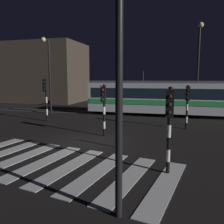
% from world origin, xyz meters
% --- Properties ---
extents(ground_plane, '(120.00, 120.00, 0.00)m').
position_xyz_m(ground_plane, '(0.00, 0.00, 0.00)').
color(ground_plane, black).
extents(rail_near, '(80.00, 0.12, 0.03)m').
position_xyz_m(rail_near, '(0.00, 9.88, 0.01)').
color(rail_near, '#59595E').
rests_on(rail_near, ground).
extents(rail_far, '(80.00, 0.12, 0.03)m').
position_xyz_m(rail_far, '(0.00, 11.31, 0.01)').
color(rail_far, '#59595E').
rests_on(rail_far, ground).
extents(crosswalk_zebra, '(10.23, 6.06, 0.02)m').
position_xyz_m(crosswalk_zebra, '(0.00, -3.47, 0.01)').
color(crosswalk_zebra, silver).
rests_on(crosswalk_zebra, ground).
extents(traffic_light_corner_near_right, '(0.36, 0.42, 3.19)m').
position_xyz_m(traffic_light_corner_near_right, '(4.42, -3.28, 2.10)').
color(traffic_light_corner_near_right, black).
rests_on(traffic_light_corner_near_right, ground).
extents(traffic_light_corner_far_left, '(0.36, 0.42, 3.49)m').
position_xyz_m(traffic_light_corner_far_left, '(-5.54, 5.11, 2.30)').
color(traffic_light_corner_far_left, black).
rests_on(traffic_light_corner_far_left, ground).
extents(traffic_light_median_centre, '(0.36, 0.42, 3.13)m').
position_xyz_m(traffic_light_median_centre, '(0.46, 1.59, 2.06)').
color(traffic_light_median_centre, black).
rests_on(traffic_light_median_centre, ground).
extents(traffic_light_corner_far_right, '(0.36, 0.42, 3.03)m').
position_xyz_m(traffic_light_corner_far_right, '(5.35, 4.98, 2.00)').
color(traffic_light_corner_far_right, black).
rests_on(traffic_light_corner_far_right, ground).
extents(street_lamp_trackside_right, '(0.44, 1.21, 7.92)m').
position_xyz_m(street_lamp_trackside_right, '(6.29, 9.70, 4.96)').
color(street_lamp_trackside_right, black).
rests_on(street_lamp_trackside_right, ground).
extents(street_lamp_trackside_left, '(0.44, 1.21, 7.20)m').
position_xyz_m(street_lamp_trackside_left, '(-7.31, 8.69, 4.56)').
color(street_lamp_trackside_left, black).
rests_on(street_lamp_trackside_left, ground).
extents(street_lamp_near_kerb, '(0.44, 1.21, 8.02)m').
position_xyz_m(street_lamp_near_kerb, '(3.33, -6.56, 5.01)').
color(street_lamp_near_kerb, black).
rests_on(street_lamp_near_kerb, ground).
extents(tram, '(14.72, 2.58, 4.15)m').
position_xyz_m(tram, '(3.71, 10.59, 1.74)').
color(tram, silver).
rests_on(tram, ground).
extents(bollard_island_edge, '(0.12, 0.12, 1.11)m').
position_xyz_m(bollard_island_edge, '(1.96, -0.54, 0.56)').
color(bollard_island_edge, black).
rests_on(bollard_island_edge, ground).
extents(building_backdrop, '(16.58, 8.00, 8.57)m').
position_xyz_m(building_backdrop, '(-17.38, 20.36, 4.28)').
color(building_backdrop, '#42382D').
rests_on(building_backdrop, ground).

